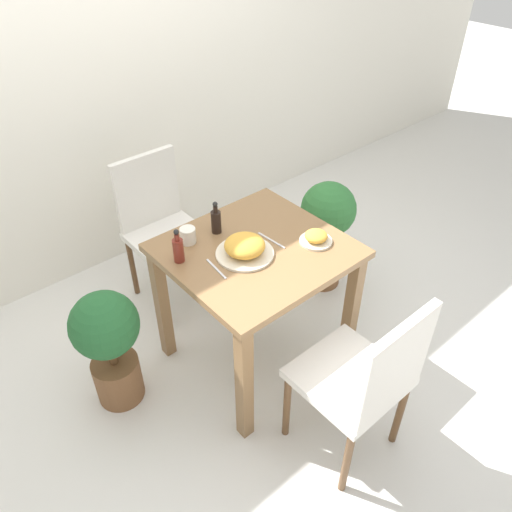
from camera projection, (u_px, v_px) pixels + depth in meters
ground_plane at (256, 354)px, 2.80m from camera, size 16.00×16.00×0.00m
wall_back at (101, 60)px, 2.81m from camera, size 8.00×0.05×2.60m
dining_table at (256, 270)px, 2.42m from camera, size 0.81×0.77×0.75m
chair_near at (365, 378)px, 2.03m from camera, size 0.42×0.42×0.90m
chair_far at (160, 223)px, 2.93m from camera, size 0.42×0.42×0.90m
food_plate at (245, 247)px, 2.27m from camera, size 0.27×0.27×0.09m
side_plate at (316, 238)px, 2.36m from camera, size 0.16×0.16×0.06m
drink_cup at (188, 235)px, 2.35m from camera, size 0.08×0.08×0.08m
sauce_bottle at (216, 221)px, 2.40m from camera, size 0.05×0.05×0.17m
condiment_bottle at (178, 249)px, 2.22m from camera, size 0.05×0.05×0.17m
fork_utensil at (216, 269)px, 2.21m from camera, size 0.03×0.16×0.00m
spoon_utensil at (271, 240)px, 2.38m from camera, size 0.02×0.18×0.00m
potted_plant_left at (109, 341)px, 2.34m from camera, size 0.32×0.32×0.67m
potted_plant_right at (327, 226)px, 3.03m from camera, size 0.33×0.33×0.72m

